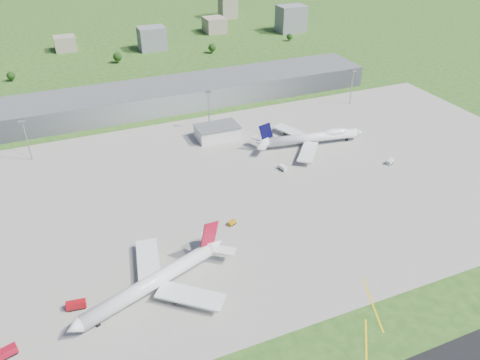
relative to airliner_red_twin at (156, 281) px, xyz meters
name	(u,v)px	position (x,y,z in m)	size (l,w,h in m)	color
ground	(180,112)	(58.89, 166.56, -5.17)	(1400.00, 1400.00, 0.00)	#284C17
apron	(257,184)	(68.89, 56.56, -5.13)	(360.00, 190.00, 0.08)	gray
terminal	(173,95)	(58.89, 181.56, 2.33)	(300.00, 42.00, 15.00)	gray
ops_building	(217,132)	(68.89, 116.56, -1.17)	(26.00, 16.00, 8.00)	silver
mast_west	(25,133)	(-41.11, 131.56, 12.54)	(3.50, 2.00, 25.90)	gray
mast_center	(209,104)	(68.89, 131.56, 12.54)	(3.50, 2.00, 25.90)	gray
mast_east	(353,81)	(178.89, 131.56, 12.54)	(3.50, 2.00, 25.90)	gray
airliner_red_twin	(156,281)	(0.00, 0.00, 0.00)	(68.11, 51.65, 19.40)	white
airliner_blue_quad	(313,138)	(119.65, 84.88, -0.10)	(69.71, 54.15, 18.25)	white
fire_truck	(76,305)	(-30.01, 2.75, -3.55)	(7.54, 3.66, 3.24)	#9C0B12
crash_tender	(7,352)	(-53.72, -10.16, -3.49)	(6.97, 4.50, 3.36)	maroon
tug_yellow	(232,223)	(43.31, 28.35, -4.18)	(4.49, 3.80, 1.91)	#C0800B
van_white_near	(283,168)	(88.72, 64.42, -3.80)	(3.41, 5.77, 2.73)	white
van_white_far	(390,162)	(148.92, 46.77, -3.86)	(5.58, 4.29, 2.60)	silver
bldg_cw	(65,43)	(-1.11, 356.56, 1.83)	(20.00, 18.00, 14.00)	gray
bldg_c	(152,38)	(78.89, 326.56, 5.83)	(26.00, 20.00, 22.00)	slate
bldg_ce	(214,25)	(158.89, 366.56, 2.83)	(22.00, 24.00, 16.00)	gray
bldg_e	(291,19)	(238.89, 336.56, 8.83)	(30.00, 22.00, 28.00)	slate
bldg_tall_e	(228,3)	(198.89, 426.56, 12.83)	(20.00, 18.00, 36.00)	gray
tree_w	(11,76)	(-51.11, 281.56, -0.31)	(6.75, 6.75, 8.25)	#382314
tree_c	(117,57)	(38.89, 296.56, 0.67)	(8.10, 8.10, 9.90)	#382314
tree_e	(212,48)	(128.89, 291.56, 0.34)	(7.65, 7.65, 9.35)	#382314
tree_far_e	(290,37)	(218.89, 301.56, -0.63)	(6.30, 6.30, 7.70)	#382314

